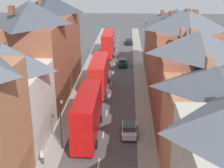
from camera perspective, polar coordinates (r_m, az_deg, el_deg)
pavement_left at (r=56.74m, az=-5.17°, el=0.96°), size 2.20×104.00×0.14m
pavement_right at (r=56.24m, az=5.18°, el=0.78°), size 2.20×104.00×0.14m
centre_line_dashes at (r=54.40m, az=-0.12°, el=0.12°), size 0.14×97.80×0.01m
terrace_row_left at (r=35.85m, az=-18.39°, el=0.11°), size 8.00×53.59×14.99m
terrace_row_right at (r=36.67m, az=14.46°, el=-0.48°), size 8.00×61.32×14.15m
double_decker_bus_lead at (r=36.74m, az=-4.49°, el=-5.41°), size 2.74×10.80×5.30m
double_decker_bus_mid_street at (r=72.58m, az=-0.72°, el=7.55°), size 2.74×10.80×5.30m
double_decker_bus_far_approaching at (r=50.36m, az=-2.39°, el=1.82°), size 2.74×10.80×5.30m
car_near_blue at (r=83.87m, az=3.16°, el=7.87°), size 1.90×4.18×1.71m
car_parked_left_a at (r=37.57m, az=3.16°, el=-8.22°), size 1.90×3.92×1.57m
car_parked_right_a at (r=64.25m, az=1.99°, el=4.01°), size 1.90×4.21×1.58m
car_mid_white at (r=62.43m, az=-1.35°, el=3.55°), size 1.90×4.44×1.62m
pedestrian_mid_left at (r=32.82m, az=-12.65°, el=-12.81°), size 0.36×0.22×1.61m
street_lamp at (r=34.08m, az=-9.31°, el=-6.97°), size 0.20×1.12×5.50m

